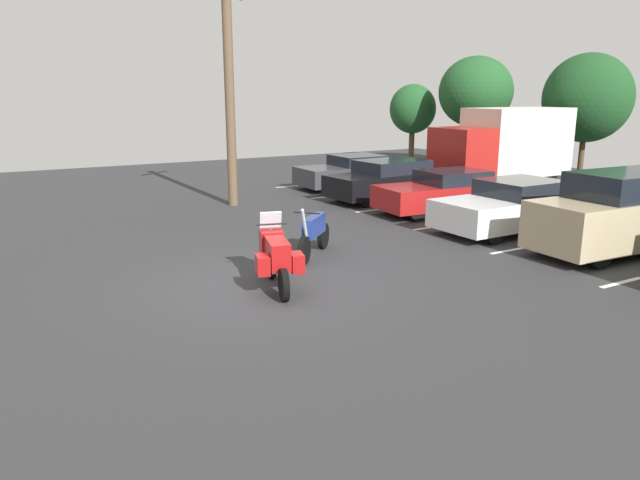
% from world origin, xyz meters
% --- Properties ---
extents(ground, '(44.00, 44.00, 0.10)m').
position_xyz_m(ground, '(0.00, 0.00, -0.05)').
color(ground, '#2D2D30').
extents(motorcycle_touring, '(2.03, 1.04, 1.43)m').
position_xyz_m(motorcycle_touring, '(0.36, 0.28, 0.66)').
color(motorcycle_touring, black).
rests_on(motorcycle_touring, ground).
extents(motorcycle_second, '(1.52, 1.64, 1.29)m').
position_xyz_m(motorcycle_second, '(-1.29, 2.07, 0.56)').
color(motorcycle_second, black).
rests_on(motorcycle_second, ground).
extents(parking_stripes, '(20.79, 5.17, 0.01)m').
position_xyz_m(parking_stripes, '(-0.80, 8.44, 0.00)').
color(parking_stripes, silver).
rests_on(parking_stripes, ground).
extents(car_charcoal, '(1.98, 4.31, 1.31)m').
position_xyz_m(car_charcoal, '(-9.58, 8.50, 0.64)').
color(car_charcoal, '#38383D').
rests_on(car_charcoal, ground).
extents(car_black, '(2.14, 4.86, 1.42)m').
position_xyz_m(car_black, '(-6.63, 8.26, 0.71)').
color(car_black, black).
rests_on(car_black, ground).
extents(car_red, '(2.12, 4.75, 1.36)m').
position_xyz_m(car_red, '(-3.74, 8.38, 0.67)').
color(car_red, maroon).
rests_on(car_red, ground).
extents(car_white, '(2.00, 4.63, 1.41)m').
position_xyz_m(car_white, '(-0.86, 8.23, 0.69)').
color(car_white, white).
rests_on(car_white, ground).
extents(car_tan, '(2.03, 4.94, 1.95)m').
position_xyz_m(car_tan, '(2.07, 8.78, 0.97)').
color(car_tan, tan).
rests_on(car_tan, ground).
extents(box_truck, '(2.27, 6.14, 3.15)m').
position_xyz_m(box_truck, '(-7.21, 14.57, 1.64)').
color(box_truck, '#A51E19').
rests_on(box_truck, ground).
extents(utility_pole, '(1.08, 1.57, 7.38)m').
position_xyz_m(utility_pole, '(-8.38, 2.90, 3.79)').
color(utility_pole, brown).
rests_on(utility_pole, ground).
extents(tree_left, '(3.71, 3.71, 5.56)m').
position_xyz_m(tree_left, '(-12.32, 17.74, 3.79)').
color(tree_left, '#4C3823').
rests_on(tree_left, ground).
extents(tree_center, '(3.98, 3.98, 5.53)m').
position_xyz_m(tree_center, '(-7.58, 20.09, 3.51)').
color(tree_center, '#4C3823').
rests_on(tree_center, ground).
extents(tree_far_right, '(2.52, 2.52, 4.21)m').
position_xyz_m(tree_far_right, '(-15.74, 16.48, 2.87)').
color(tree_far_right, '#4C3823').
rests_on(tree_far_right, ground).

